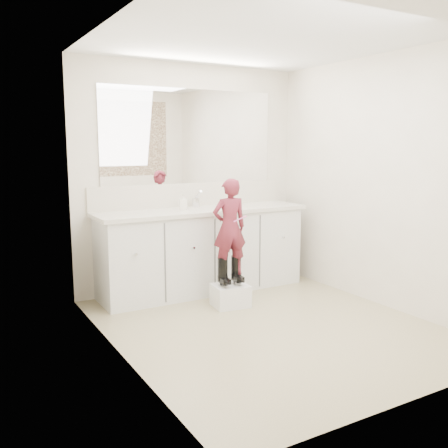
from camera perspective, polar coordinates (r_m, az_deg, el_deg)
floor at (r=4.44m, az=5.04°, el=-11.49°), size 3.00×3.00×0.00m
ceiling at (r=4.24m, az=5.51°, el=20.51°), size 3.00×3.00×0.00m
wall_back at (r=5.46m, az=-3.87°, el=5.32°), size 2.60×0.00×2.60m
wall_front at (r=3.08m, az=21.57°, el=1.79°), size 2.60×0.00×2.60m
wall_left at (r=3.59m, az=-12.01°, el=3.18°), size 0.00×3.00×3.00m
wall_right at (r=5.03m, az=17.50°, el=4.60°), size 0.00×3.00×3.00m
vanity_cabinet at (r=5.33m, az=-2.47°, el=-3.19°), size 2.20×0.55×0.85m
countertop at (r=5.24m, az=-2.43°, el=1.54°), size 2.28×0.58×0.04m
backsplash at (r=5.46m, az=-3.78°, el=3.37°), size 2.28×0.03×0.25m
mirror at (r=5.44m, az=-3.86°, el=9.94°), size 2.00×0.02×1.00m
dot_panel at (r=3.06m, az=21.92°, el=10.19°), size 2.00×0.01×1.20m
faucet at (r=5.37m, az=-3.25°, el=2.48°), size 0.08×0.08×0.10m
cup at (r=5.39m, az=0.84°, el=2.51°), size 0.12×0.12×0.10m
soap_bottle at (r=5.17m, az=-4.71°, el=2.57°), size 0.09×0.10×0.16m
step_stool at (r=4.89m, az=0.74°, el=-8.17°), size 0.37×0.32×0.21m
boot_left at (r=4.80m, az=-0.15°, el=-5.46°), size 0.12×0.20×0.28m
boot_right at (r=4.88m, az=1.39°, el=-5.23°), size 0.12×0.20×0.28m
toddler at (r=4.75m, az=0.63°, el=-0.36°), size 0.36×0.26×0.93m
toothbrush at (r=4.71m, az=1.86°, el=0.60°), size 0.14×0.03×0.06m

